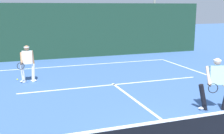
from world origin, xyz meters
TOP-DOWN VIEW (x-y plane):
  - court_line_baseline_far at (0.00, 10.61)m, footprint 9.47×0.10m
  - court_line_service at (0.00, 6.22)m, footprint 7.72×0.10m
  - court_line_centre at (0.00, 3.20)m, footprint 0.10×6.40m
  - player_near at (1.94, 2.40)m, footprint 1.10×0.83m
  - player_far at (-3.32, 7.84)m, footprint 0.79×0.86m
  - tennis_ball at (-3.76, 8.33)m, footprint 0.07×0.07m
  - back_fence_windscreen at (0.00, 13.06)m, footprint 17.36×0.12m

SIDE VIEW (x-z plane):
  - court_line_baseline_far at x=0.00m, z-range 0.00..0.01m
  - court_line_service at x=0.00m, z-range 0.00..0.01m
  - court_line_centre at x=0.00m, z-range 0.00..0.01m
  - tennis_ball at x=-3.76m, z-range 0.00..0.07m
  - player_far at x=-3.32m, z-range 0.08..1.66m
  - player_near at x=1.94m, z-range 0.08..1.74m
  - back_fence_windscreen at x=0.00m, z-range 0.00..3.38m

